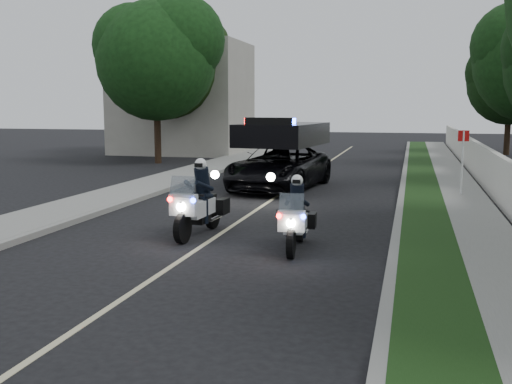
# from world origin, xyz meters

# --- Properties ---
(ground) EXTENTS (120.00, 120.00, 0.00)m
(ground) POSITION_xyz_m (0.00, 0.00, 0.00)
(ground) COLOR black
(ground) RESTS_ON ground
(curb_right) EXTENTS (0.20, 60.00, 0.15)m
(curb_right) POSITION_xyz_m (4.10, 10.00, 0.07)
(curb_right) COLOR gray
(curb_right) RESTS_ON ground
(grass_verge) EXTENTS (1.20, 60.00, 0.16)m
(grass_verge) POSITION_xyz_m (4.80, 10.00, 0.08)
(grass_verge) COLOR #193814
(grass_verge) RESTS_ON ground
(sidewalk_right) EXTENTS (1.40, 60.00, 0.16)m
(sidewalk_right) POSITION_xyz_m (6.10, 10.00, 0.08)
(sidewalk_right) COLOR gray
(sidewalk_right) RESTS_ON ground
(property_wall) EXTENTS (0.22, 60.00, 1.50)m
(property_wall) POSITION_xyz_m (7.10, 10.00, 0.75)
(property_wall) COLOR beige
(property_wall) RESTS_ON ground
(curb_left) EXTENTS (0.20, 60.00, 0.15)m
(curb_left) POSITION_xyz_m (-4.10, 10.00, 0.07)
(curb_left) COLOR gray
(curb_left) RESTS_ON ground
(sidewalk_left) EXTENTS (2.00, 60.00, 0.16)m
(sidewalk_left) POSITION_xyz_m (-5.20, 10.00, 0.08)
(sidewalk_left) COLOR gray
(sidewalk_left) RESTS_ON ground
(building_far) EXTENTS (8.00, 6.00, 7.00)m
(building_far) POSITION_xyz_m (-10.00, 26.00, 3.50)
(building_far) COLOR #A8A396
(building_far) RESTS_ON ground
(lane_marking) EXTENTS (0.12, 50.00, 0.01)m
(lane_marking) POSITION_xyz_m (0.00, 10.00, 0.00)
(lane_marking) COLOR #BFB78C
(lane_marking) RESTS_ON ground
(police_moto_left) EXTENTS (0.88, 2.19, 1.83)m
(police_moto_left) POSITION_xyz_m (-0.45, 2.65, 0.00)
(police_moto_left) COLOR silver
(police_moto_left) RESTS_ON ground
(police_moto_right) EXTENTS (0.79, 1.93, 1.60)m
(police_moto_right) POSITION_xyz_m (2.04, 1.83, 0.00)
(police_moto_right) COLOR white
(police_moto_right) RESTS_ON ground
(police_suv) EXTENTS (3.32, 6.09, 2.83)m
(police_suv) POSITION_xyz_m (-0.33, 11.03, 0.00)
(police_suv) COLOR black
(police_suv) RESTS_ON ground
(bicycle) EXTENTS (0.62, 1.62, 0.84)m
(bicycle) POSITION_xyz_m (-2.89, 23.58, 0.00)
(bicycle) COLOR black
(bicycle) RESTS_ON ground
(cyclist) EXTENTS (0.66, 0.44, 1.81)m
(cyclist) POSITION_xyz_m (-2.89, 23.58, 0.00)
(cyclist) COLOR black
(cyclist) RESTS_ON ground
(sign_post) EXTENTS (0.41, 0.41, 2.33)m
(sign_post) POSITION_xyz_m (6.00, 10.16, 0.00)
(sign_post) COLOR red
(sign_post) RESTS_ON ground
(tree_right_e) EXTENTS (6.09, 6.09, 8.63)m
(tree_right_e) POSITION_xyz_m (10.10, 29.73, 0.00)
(tree_right_e) COLOR black
(tree_right_e) RESTS_ON ground
(tree_left_near) EXTENTS (6.40, 6.40, 10.43)m
(tree_left_near) POSITION_xyz_m (-8.76, 19.15, 0.00)
(tree_left_near) COLOR #174115
(tree_left_near) RESTS_ON ground
(tree_left_far) EXTENTS (7.23, 7.23, 10.21)m
(tree_left_far) POSITION_xyz_m (-9.70, 23.64, 0.00)
(tree_left_far) COLOR #1A3310
(tree_left_far) RESTS_ON ground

